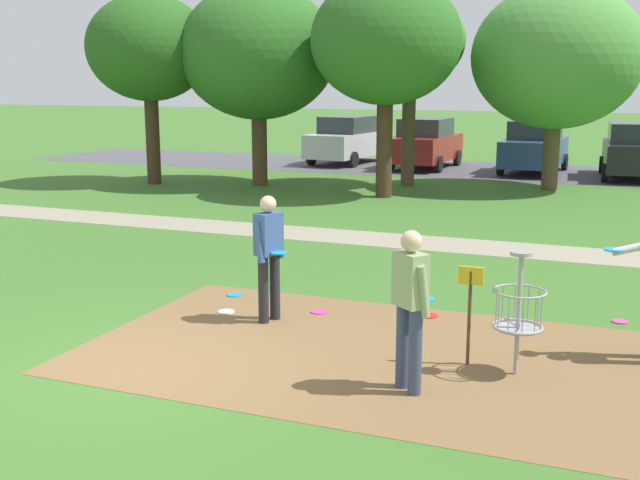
{
  "coord_description": "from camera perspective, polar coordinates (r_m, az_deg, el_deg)",
  "views": [
    {
      "loc": [
        5.05,
        -6.82,
        3.17
      ],
      "look_at": [
        1.13,
        3.01,
        1.0
      ],
      "focal_mm": 43.41,
      "sensor_mm": 36.0,
      "label": 1
    }
  ],
  "objects": [
    {
      "name": "tree_near_right",
      "position": [
        24.16,
        -4.59,
        13.6
      ],
      "size": [
        4.77,
        4.77,
        6.08
      ],
      "color": "#4C3823",
      "rests_on": "ground"
    },
    {
      "name": "tree_mid_center",
      "position": [
        24.02,
        17.05,
        12.77
      ],
      "size": [
        4.91,
        4.91,
        5.97
      ],
      "color": "brown",
      "rests_on": "ground"
    },
    {
      "name": "parked_car_center_right",
      "position": [
        28.49,
        15.54,
        6.64
      ],
      "size": [
        2.13,
        4.28,
        1.84
      ],
      "color": "#2D4784",
      "rests_on": "ground"
    },
    {
      "name": "gravel_path",
      "position": [
        16.04,
        2.93,
        0.18
      ],
      "size": [
        40.0,
        1.43,
        0.0
      ],
      "primitive_type": "cube",
      "color": "gray",
      "rests_on": "ground"
    },
    {
      "name": "frisbee_scattered_a",
      "position": [
        10.95,
        -6.93,
        -5.27
      ],
      "size": [
        0.23,
        0.23,
        0.02
      ],
      "primitive_type": "cylinder",
      "color": "white",
      "rests_on": "ground"
    },
    {
      "name": "frisbee_far_right",
      "position": [
        10.87,
        -0.05,
        -5.32
      ],
      "size": [
        0.24,
        0.24,
        0.02
      ],
      "primitive_type": "cylinder",
      "color": "#E53D99",
      "rests_on": "ground"
    },
    {
      "name": "tree_far_left",
      "position": [
        24.16,
        6.68,
        14.3
      ],
      "size": [
        3.3,
        3.3,
        5.79
      ],
      "color": "brown",
      "rests_on": "ground"
    },
    {
      "name": "tree_near_left",
      "position": [
        21.58,
        4.89,
        14.41
      ],
      "size": [
        4.09,
        4.09,
        6.01
      ],
      "color": "#422D1E",
      "rests_on": "ground"
    },
    {
      "name": "tree_mid_left",
      "position": [
        24.97,
        -12.5,
        13.6
      ],
      "size": [
        3.81,
        3.81,
        5.81
      ],
      "color": "#422D1E",
      "rests_on": "ground"
    },
    {
      "name": "frisbee_by_tee",
      "position": [
        11.77,
        -6.34,
        -4.06
      ],
      "size": [
        0.22,
        0.22,
        0.02
      ],
      "primitive_type": "cylinder",
      "color": "#1E93DB",
      "rests_on": "ground"
    },
    {
      "name": "disc_golf_basket",
      "position": [
        8.71,
        14.05,
        -4.87
      ],
      "size": [
        0.98,
        0.58,
        1.39
      ],
      "color": "#9E9EA3",
      "rests_on": "ground"
    },
    {
      "name": "frisbee_near_basket",
      "position": [
        11.19,
        21.25,
        -5.63
      ],
      "size": [
        0.21,
        0.21,
        0.02
      ],
      "primitive_type": "cylinder",
      "color": "#E53D99",
      "rests_on": "ground"
    },
    {
      "name": "frisbee_mid_grass",
      "position": [
        10.8,
        8.04,
        -5.55
      ],
      "size": [
        0.25,
        0.25,
        0.02
      ],
      "primitive_type": "cylinder",
      "color": "red",
      "rests_on": "ground"
    },
    {
      "name": "parking_lot_strip",
      "position": [
        28.91,
        11.58,
        5.07
      ],
      "size": [
        36.0,
        6.0,
        0.01
      ],
      "primitive_type": "cube",
      "color": "#4C4C51",
      "rests_on": "ground"
    },
    {
      "name": "dirt_tee_pad",
      "position": [
        9.34,
        3.08,
        -8.25
      ],
      "size": [
        6.56,
        4.13,
        0.01
      ],
      "primitive_type": "cube",
      "color": "brown",
      "rests_on": "ground"
    },
    {
      "name": "parked_car_center_left",
      "position": [
        29.31,
        7.78,
        7.09
      ],
      "size": [
        2.12,
        4.28,
        1.84
      ],
      "color": "maroon",
      "rests_on": "ground"
    },
    {
      "name": "ground_plane",
      "position": [
        9.06,
        -14.03,
        -9.26
      ],
      "size": [
        160.0,
        160.0,
        0.0
      ],
      "primitive_type": "plane",
      "color": "#3D6B28"
    },
    {
      "name": "player_waiting_left",
      "position": [
        7.98,
        6.66,
        -4.53
      ],
      "size": [
        0.47,
        0.45,
        1.71
      ],
      "color": "#384260",
      "rests_on": "ground"
    },
    {
      "name": "parked_car_leftmost",
      "position": [
        30.75,
        2.02,
        7.39
      ],
      "size": [
        2.32,
        4.37,
        1.84
      ],
      "color": "silver",
      "rests_on": "ground"
    },
    {
      "name": "player_foreground_watching",
      "position": [
        10.28,
        -3.79,
        -0.81
      ],
      "size": [
        0.44,
        0.5,
        1.71
      ],
      "color": "#232328",
      "rests_on": "ground"
    },
    {
      "name": "parked_car_rightmost",
      "position": [
        27.87,
        22.1,
        6.12
      ],
      "size": [
        2.19,
        4.31,
        1.84
      ],
      "color": "black",
      "rests_on": "ground"
    }
  ]
}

